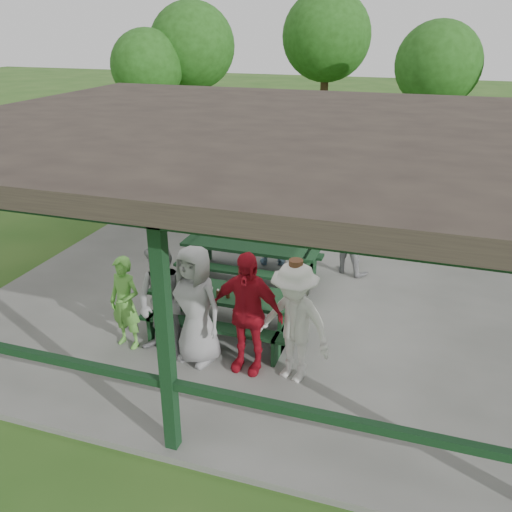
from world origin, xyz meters
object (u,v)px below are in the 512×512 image
(spectator_lblue, at_px, (273,231))
(picnic_table_near, at_px, (225,307))
(spectator_blue, at_px, (231,214))
(spectator_grey, at_px, (352,232))
(contestant_grey_mid, at_px, (196,305))
(contestant_green, at_px, (125,303))
(contestant_red, at_px, (247,312))
(contestant_grey_left, at_px, (163,303))
(pickup_truck, at_px, (395,164))
(picnic_table_far, at_px, (250,257))
(contestant_white_fedora, at_px, (294,323))
(farm_trailer, at_px, (306,168))

(spectator_lblue, bearing_deg, picnic_table_near, 75.44)
(spectator_blue, xyz_separation_m, spectator_grey, (2.67, -0.31, 0.02))
(contestant_grey_mid, height_order, spectator_grey, contestant_grey_mid)
(contestant_green, relative_size, spectator_lblue, 1.05)
(picnic_table_near, distance_m, spectator_blue, 3.51)
(contestant_red, xyz_separation_m, spectator_blue, (-1.78, 4.11, -0.08))
(contestant_grey_left, distance_m, pickup_truck, 10.74)
(picnic_table_far, relative_size, contestant_green, 1.77)
(contestant_grey_left, height_order, contestant_white_fedora, contestant_white_fedora)
(contestant_grey_left, height_order, contestant_red, contestant_red)
(spectator_blue, bearing_deg, contestant_green, 77.81)
(picnic_table_near, relative_size, contestant_grey_mid, 1.30)
(spectator_blue, bearing_deg, spectator_lblue, 149.61)
(contestant_white_fedora, xyz_separation_m, spectator_lblue, (-1.41, 3.73, -0.18))
(picnic_table_far, xyz_separation_m, spectator_grey, (1.79, 0.99, 0.38))
(picnic_table_far, height_order, contestant_white_fedora, contestant_white_fedora)
(contestant_green, xyz_separation_m, spectator_blue, (0.18, 4.12, 0.09))
(picnic_table_far, height_order, contestant_red, contestant_red)
(spectator_lblue, relative_size, pickup_truck, 0.25)
(contestant_grey_mid, xyz_separation_m, spectator_blue, (-1.01, 4.14, -0.08))
(contestant_green, bearing_deg, picnic_table_near, 41.87)
(spectator_grey, bearing_deg, contestant_green, 77.58)
(contestant_white_fedora, height_order, spectator_grey, contestant_white_fedora)
(spectator_blue, relative_size, spectator_grey, 0.98)
(contestant_grey_left, relative_size, spectator_lblue, 1.25)
(contestant_grey_mid, distance_m, pickup_truck, 10.60)
(contestant_grey_mid, bearing_deg, picnic_table_near, 96.87)
(picnic_table_far, xyz_separation_m, spectator_blue, (-0.88, 1.30, 0.36))
(spectator_grey, height_order, pickup_truck, spectator_grey)
(picnic_table_far, distance_m, pickup_truck, 7.87)
(farm_trailer, bearing_deg, contestant_white_fedora, -89.15)
(spectator_grey, bearing_deg, spectator_blue, 17.75)
(picnic_table_near, bearing_deg, spectator_lblue, 91.13)
(picnic_table_near, height_order, pickup_truck, pickup_truck)
(contestant_green, relative_size, contestant_grey_left, 0.84)
(picnic_table_far, xyz_separation_m, pickup_truck, (2.07, 7.59, 0.23))
(picnic_table_far, relative_size, spectator_grey, 1.54)
(pickup_truck, distance_m, farm_trailer, 2.70)
(contestant_green, height_order, contestant_white_fedora, contestant_white_fedora)
(contestant_grey_left, height_order, spectator_lblue, contestant_grey_left)
(contestant_grey_left, bearing_deg, picnic_table_far, 91.37)
(contestant_green, height_order, spectator_grey, spectator_grey)
(spectator_grey, bearing_deg, picnic_table_near, 87.10)
(picnic_table_near, height_order, spectator_blue, spectator_blue)
(picnic_table_near, height_order, contestant_grey_mid, contestant_grey_mid)
(picnic_table_far, distance_m, spectator_grey, 2.08)
(spectator_grey, distance_m, pickup_truck, 6.60)
(contestant_red, distance_m, farm_trailer, 9.75)
(contestant_green, distance_m, spectator_blue, 4.12)
(contestant_grey_left, distance_m, spectator_blue, 4.20)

